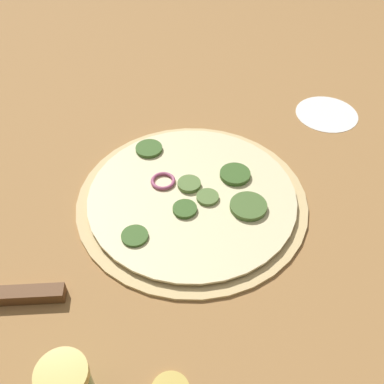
# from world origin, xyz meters

# --- Properties ---
(ground_plane) EXTENTS (3.00, 3.00, 0.00)m
(ground_plane) POSITION_xyz_m (0.00, 0.00, 0.00)
(ground_plane) COLOR #9E703F
(pizza) EXTENTS (0.36, 0.36, 0.02)m
(pizza) POSITION_xyz_m (0.00, -0.00, 0.01)
(pizza) COLOR #D6B77A
(pizza) RESTS_ON ground_plane
(flour_patch) EXTENTS (0.12, 0.12, 0.00)m
(flour_patch) POSITION_xyz_m (0.30, -0.17, 0.00)
(flour_patch) COLOR white
(flour_patch) RESTS_ON ground_plane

